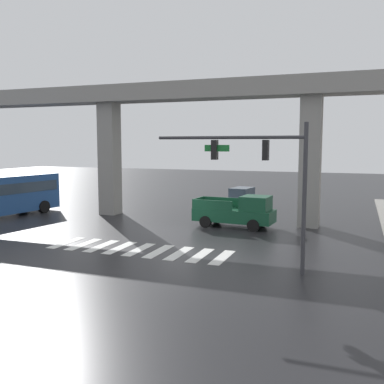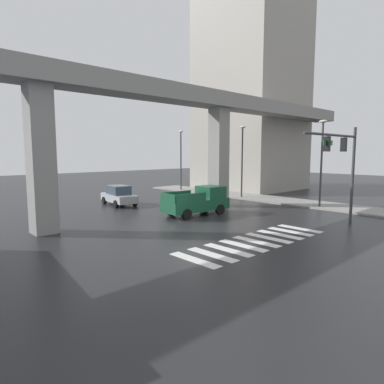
% 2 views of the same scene
% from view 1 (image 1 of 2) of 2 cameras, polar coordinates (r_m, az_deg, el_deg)
% --- Properties ---
extents(ground_plane, '(120.00, 120.00, 0.00)m').
position_cam_1_polar(ground_plane, '(27.09, -1.90, -5.09)').
color(ground_plane, '#232326').
extents(crosswalk_stripes, '(9.35, 2.80, 0.01)m').
position_cam_1_polar(crosswalk_stripes, '(22.63, -6.87, -7.41)').
color(crosswalk_stripes, silver).
rests_on(crosswalk_stripes, ground).
extents(elevated_overpass, '(52.96, 2.32, 9.56)m').
position_cam_1_polar(elevated_overpass, '(30.79, 1.25, 11.59)').
color(elevated_overpass, gray).
rests_on(elevated_overpass, ground).
extents(pickup_truck, '(5.22, 2.35, 2.08)m').
position_cam_1_polar(pickup_truck, '(28.24, 6.02, -2.62)').
color(pickup_truck, '#14472D').
rests_on(pickup_truck, ground).
extents(sedan_silver, '(2.37, 4.49, 1.72)m').
position_cam_1_polar(sedan_silver, '(36.63, 6.44, -0.79)').
color(sedan_silver, '#A8AAAF').
rests_on(sedan_silver, ground).
extents(traffic_signal_mast, '(6.49, 0.32, 6.20)m').
position_cam_1_polar(traffic_signal_mast, '(18.42, 9.11, 3.21)').
color(traffic_signal_mast, '#38383D').
rests_on(traffic_signal_mast, ground).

